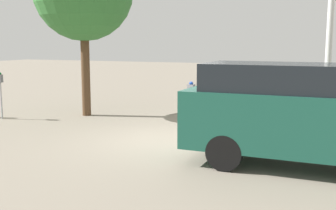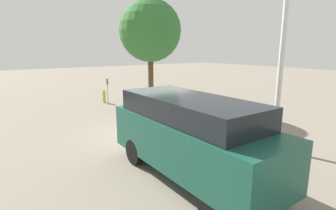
{
  "view_description": "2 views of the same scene",
  "coord_description": "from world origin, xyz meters",
  "px_view_note": "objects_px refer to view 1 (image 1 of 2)",
  "views": [
    {
      "loc": [
        4.27,
        -10.02,
        2.58
      ],
      "look_at": [
        0.03,
        -0.07,
        0.95
      ],
      "focal_mm": 45.0,
      "sensor_mm": 36.0,
      "label": 1
    },
    {
      "loc": [
        8.58,
        -5.36,
        3.34
      ],
      "look_at": [
        0.3,
        0.46,
        1.16
      ],
      "focal_mm": 28.0,
      "sensor_mm": 36.0,
      "label": 2
    }
  ],
  "objects_px": {
    "parking_meter_near": "(191,97)",
    "lamp_post": "(328,67)",
    "parking_meter_far": "(0,85)",
    "parked_van": "(311,112)"
  },
  "relations": [
    {
      "from": "parked_van",
      "to": "parking_meter_near",
      "type": "bearing_deg",
      "value": 152.17
    },
    {
      "from": "parking_meter_far",
      "to": "lamp_post",
      "type": "distance_m",
      "value": 10.33
    },
    {
      "from": "parking_meter_near",
      "to": "lamp_post",
      "type": "bearing_deg",
      "value": 44.1
    },
    {
      "from": "parked_van",
      "to": "lamp_post",
      "type": "bearing_deg",
      "value": 87.98
    },
    {
      "from": "parking_meter_near",
      "to": "lamp_post",
      "type": "height_order",
      "value": "lamp_post"
    },
    {
      "from": "lamp_post",
      "to": "parked_van",
      "type": "xyz_separation_m",
      "value": [
        -0.12,
        -3.6,
        -0.71
      ]
    },
    {
      "from": "parking_meter_near",
      "to": "lamp_post",
      "type": "relative_size",
      "value": 0.27
    },
    {
      "from": "parking_meter_far",
      "to": "lamp_post",
      "type": "relative_size",
      "value": 0.28
    },
    {
      "from": "parking_meter_near",
      "to": "parking_meter_far",
      "type": "distance_m",
      "value": 6.85
    },
    {
      "from": "parking_meter_far",
      "to": "parked_van",
      "type": "height_order",
      "value": "parked_van"
    }
  ]
}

